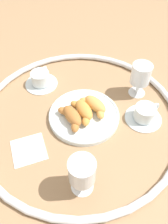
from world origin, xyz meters
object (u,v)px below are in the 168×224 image
(croissant_extra, at_px, (72,116))
(coffee_cup_far, at_px, (41,79))
(juice_glass_left, at_px, (141,75))
(juice_glass_right, at_px, (82,173))
(croissant_small, at_px, (83,110))
(croissant_large, at_px, (95,105))
(pastry_plate, at_px, (84,115))
(folded_napkin, at_px, (29,150))
(coffee_cup_near, at_px, (145,114))

(croissant_extra, xyz_separation_m, coffee_cup_far, (0.25, -0.06, -0.01))
(juice_glass_left, distance_m, juice_glass_right, 0.46)
(croissant_small, distance_m, coffee_cup_far, 0.26)
(croissant_small, bearing_deg, juice_glass_left, -104.44)
(croissant_extra, relative_size, juice_glass_right, 0.95)
(juice_glass_left, bearing_deg, croissant_large, 75.11)
(croissant_small, bearing_deg, croissant_extra, 78.69)
(pastry_plate, xyz_separation_m, folded_napkin, (0.03, 0.23, -0.01))
(croissant_small, height_order, juice_glass_left, juice_glass_left)
(pastry_plate, height_order, croissant_extra, croissant_extra)
(pastry_plate, xyz_separation_m, croissant_extra, (0.01, 0.05, 0.03))
(pastry_plate, bearing_deg, coffee_cup_near, -137.03)
(croissant_small, height_order, coffee_cup_far, croissant_small)
(croissant_small, xyz_separation_m, coffee_cup_far, (0.26, -0.01, -0.01))
(juice_glass_right, bearing_deg, pastry_plate, -46.57)
(coffee_cup_far, bearing_deg, coffee_cup_near, -160.63)
(coffee_cup_far, relative_size, folded_napkin, 1.24)
(juice_glass_left, bearing_deg, coffee_cup_far, 37.02)
(pastry_plate, bearing_deg, croissant_extra, 78.23)
(folded_napkin, bearing_deg, juice_glass_right, -170.19)
(coffee_cup_near, bearing_deg, croissant_extra, 49.58)
(pastry_plate, height_order, coffee_cup_far, coffee_cup_far)
(coffee_cup_far, distance_m, juice_glass_right, 0.49)
(coffee_cup_near, bearing_deg, croissant_large, 34.64)
(croissant_extra, xyz_separation_m, coffee_cup_near, (-0.17, -0.20, -0.01))
(coffee_cup_far, distance_m, juice_glass_left, 0.41)
(juice_glass_left, distance_m, folded_napkin, 0.49)
(pastry_plate, height_order, croissant_large, croissant_large)
(pastry_plate, relative_size, croissant_large, 1.92)
(croissant_large, bearing_deg, juice_glass_right, 125.94)
(folded_napkin, bearing_deg, croissant_large, -98.55)
(croissant_small, xyz_separation_m, juice_glass_right, (-0.18, 0.19, 0.05))
(coffee_cup_near, relative_size, coffee_cup_far, 1.00)
(folded_napkin, bearing_deg, juice_glass_left, -101.24)
(croissant_small, height_order, folded_napkin, croissant_small)
(croissant_large, xyz_separation_m, coffee_cup_near, (-0.15, -0.11, -0.01))
(croissant_extra, height_order, folded_napkin, croissant_extra)
(croissant_large, distance_m, croissant_extra, 0.10)
(pastry_plate, distance_m, juice_glass_right, 0.28)
(juice_glass_right, bearing_deg, folded_napkin, 9.81)
(croissant_small, xyz_separation_m, juice_glass_left, (-0.06, -0.25, 0.05))
(coffee_cup_far, bearing_deg, folded_napkin, 133.82)
(coffee_cup_near, distance_m, juice_glass_left, 0.15)
(coffee_cup_near, height_order, coffee_cup_far, same)
(croissant_extra, xyz_separation_m, juice_glass_left, (-0.07, -0.30, 0.05))
(coffee_cup_far, height_order, juice_glass_right, juice_glass_right)
(croissant_large, xyz_separation_m, juice_glass_right, (-0.17, 0.24, 0.05))
(coffee_cup_near, bearing_deg, pastry_plate, 42.97)
(coffee_cup_near, xyz_separation_m, coffee_cup_far, (0.42, 0.15, 0.00))
(croissant_large, bearing_deg, croissant_small, 77.42)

